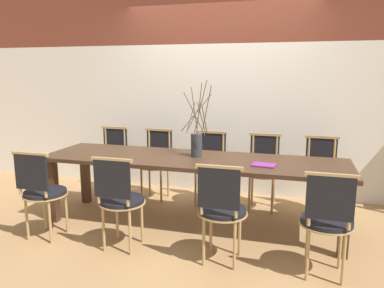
{
  "coord_description": "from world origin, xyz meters",
  "views": [
    {
      "loc": [
        1.06,
        -3.67,
        1.63
      ],
      "look_at": [
        0.0,
        0.0,
        0.89
      ],
      "focal_mm": 35.0,
      "sensor_mm": 36.0,
      "label": 1
    }
  ],
  "objects_px": {
    "vase_centerpiece": "(197,143)",
    "book_stack": "(264,165)",
    "dining_table": "(192,166)",
    "chair_near_center": "(222,208)",
    "chair_far_center": "(210,164)"
  },
  "relations": [
    {
      "from": "vase_centerpiece",
      "to": "book_stack",
      "type": "height_order",
      "value": "vase_centerpiece"
    },
    {
      "from": "chair_near_center",
      "to": "book_stack",
      "type": "bearing_deg",
      "value": 64.45
    },
    {
      "from": "dining_table",
      "to": "book_stack",
      "type": "distance_m",
      "value": 0.77
    },
    {
      "from": "dining_table",
      "to": "vase_centerpiece",
      "type": "height_order",
      "value": "vase_centerpiece"
    },
    {
      "from": "dining_table",
      "to": "book_stack",
      "type": "relative_size",
      "value": 13.31
    },
    {
      "from": "chair_near_center",
      "to": "chair_far_center",
      "type": "relative_size",
      "value": 1.0
    },
    {
      "from": "chair_near_center",
      "to": "chair_far_center",
      "type": "height_order",
      "value": "same"
    },
    {
      "from": "chair_far_center",
      "to": "book_stack",
      "type": "distance_m",
      "value": 1.15
    },
    {
      "from": "dining_table",
      "to": "chair_far_center",
      "type": "height_order",
      "value": "chair_far_center"
    },
    {
      "from": "chair_near_center",
      "to": "chair_far_center",
      "type": "bearing_deg",
      "value": 107.24
    },
    {
      "from": "chair_far_center",
      "to": "book_stack",
      "type": "xyz_separation_m",
      "value": [
        0.74,
        -0.85,
        0.25
      ]
    },
    {
      "from": "dining_table",
      "to": "chair_far_center",
      "type": "distance_m",
      "value": 0.74
    },
    {
      "from": "chair_near_center",
      "to": "book_stack",
      "type": "distance_m",
      "value": 0.71
    },
    {
      "from": "vase_centerpiece",
      "to": "book_stack",
      "type": "bearing_deg",
      "value": -16.1
    },
    {
      "from": "vase_centerpiece",
      "to": "chair_far_center",
      "type": "bearing_deg",
      "value": 90.68
    }
  ]
}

